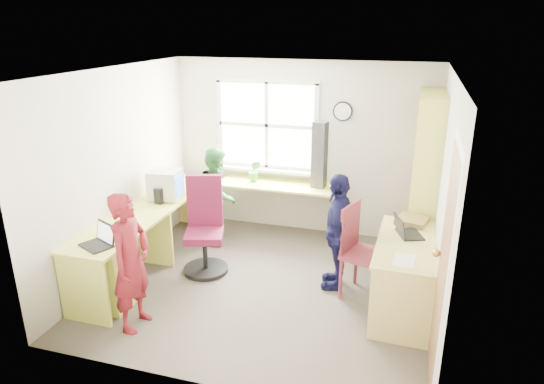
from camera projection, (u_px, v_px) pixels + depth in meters
The scene contains 19 objects.
room at pixel (269, 182), 5.26m from camera, with size 3.64×3.44×2.44m.
l_desk at pixel (149, 245), 5.53m from camera, with size 2.38×2.95×0.75m.
right_desk at pixel (406, 261), 4.95m from camera, with size 0.65×1.34×0.76m.
bookshelf at pixel (424, 184), 5.88m from camera, with size 0.30×1.02×2.10m.
swivel_chair at pixel (205, 231), 5.80m from camera, with size 0.68×0.68×1.16m.
wooden_chair at pixel (360, 248), 5.22m from camera, with size 0.56×0.56×1.04m.
crt_monitor at pixel (165, 184), 6.07m from camera, with size 0.42×0.38×0.37m.
laptop_left at pixel (100, 240), 4.84m from camera, with size 0.40×0.37×0.22m.
laptop_right at pixel (406, 231), 5.03m from camera, with size 0.34×0.37×0.21m.
speaker_a at pixel (159, 196), 5.94m from camera, with size 0.11×0.11×0.19m.
speaker_b at pixel (179, 181), 6.53m from camera, with size 0.09×0.09×0.17m.
cd_tower at pixel (319, 155), 6.41m from camera, with size 0.20×0.19×0.89m.
game_box at pixel (412, 220), 5.34m from camera, with size 0.39×0.39×0.06m.
paper_a at pixel (125, 227), 5.27m from camera, with size 0.29×0.36×0.00m.
paper_b at pixel (404, 260), 4.51m from camera, with size 0.21×0.29×0.00m.
potted_plant at pixel (255, 171), 6.72m from camera, with size 0.17×0.14×0.31m, color #327B31.
person_red at pixel (131, 262), 4.62m from camera, with size 0.51×0.33×1.39m, color maroon.
person_green at pixel (218, 195), 6.56m from camera, with size 0.63×0.49×1.30m, color #317C37.
person_navy at pixel (338, 231), 5.36m from camera, with size 0.79×0.33×1.34m, color #121239.
Camera 1 is at (1.46, -4.69, 2.87)m, focal length 32.00 mm.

